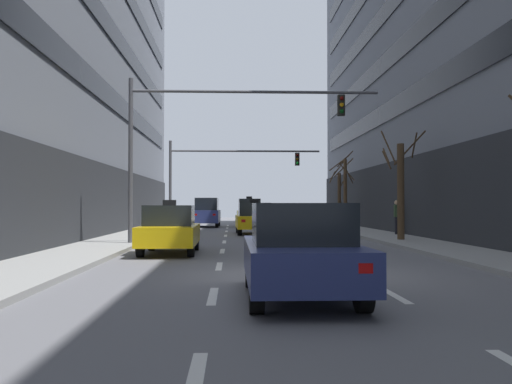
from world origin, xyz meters
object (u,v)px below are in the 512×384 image
object	(u,v)px
traffic_signal_0	(208,128)
taxi_driving_1	(249,213)
traffic_signal_1	(220,168)
taxi_driving_3	(254,219)
street_tree_2	(345,190)
pedestrian_0	(397,214)
taxi_driving_0	(170,230)
car_driving_4	(300,252)
car_driving_2	(207,212)
street_tree_3	(400,188)
street_tree_0	(340,197)

from	to	relation	value
traffic_signal_0	taxi_driving_1	bearing A→B (deg)	83.64
traffic_signal_0	traffic_signal_1	distance (m)	14.70
taxi_driving_1	traffic_signal_1	world-z (taller)	traffic_signal_1
taxi_driving_1	traffic_signal_0	world-z (taller)	traffic_signal_0
taxi_driving_3	street_tree_2	size ratio (longest dim) A/B	0.93
traffic_signal_0	pedestrian_0	size ratio (longest dim) A/B	5.81
traffic_signal_0	street_tree_2	distance (m)	16.37
taxi_driving_1	taxi_driving_3	distance (m)	11.17
taxi_driving_0	car_driving_4	size ratio (longest dim) A/B	0.97
taxi_driving_1	car_driving_2	bearing A→B (deg)	-168.18
traffic_signal_0	car_driving_2	bearing A→B (deg)	92.63
pedestrian_0	traffic_signal_1	bearing A→B (deg)	136.16
pedestrian_0	taxi_driving_3	bearing A→B (deg)	156.48
street_tree_3	street_tree_2	bearing A→B (deg)	89.98
taxi_driving_0	traffic_signal_0	world-z (taller)	traffic_signal_0
taxi_driving_3	street_tree_2	world-z (taller)	street_tree_2
traffic_signal_1	taxi_driving_1	bearing A→B (deg)	69.18
taxi_driving_3	traffic_signal_0	size ratio (longest dim) A/B	0.47
street_tree_0	street_tree_2	distance (m)	2.10
car_driving_4	pedestrian_0	bearing A→B (deg)	69.19
traffic_signal_0	pedestrian_0	world-z (taller)	traffic_signal_0
car_driving_2	traffic_signal_1	size ratio (longest dim) A/B	0.45
taxi_driving_1	street_tree_0	world-z (taller)	street_tree_0
taxi_driving_0	traffic_signal_0	xyz separation A→B (m)	(1.13, 3.56, 3.92)
taxi_driving_1	car_driving_2	distance (m)	3.21
traffic_signal_1	taxi_driving_3	bearing A→B (deg)	-70.45
traffic_signal_0	street_tree_0	xyz separation A→B (m)	(8.31, 16.02, -2.53)
taxi_driving_1	street_tree_3	xyz separation A→B (m)	(6.03, -18.49, 1.35)
traffic_signal_1	pedestrian_0	size ratio (longest dim) A/B	5.73
traffic_signal_0	taxi_driving_3	bearing A→B (deg)	76.36
traffic_signal_1	street_tree_0	xyz separation A→B (m)	(8.15, 1.34, -1.86)
traffic_signal_0	street_tree_2	bearing A→B (deg)	59.31
street_tree_0	street_tree_3	bearing A→B (deg)	-90.12
taxi_driving_1	car_driving_2	world-z (taller)	taxi_driving_1
street_tree_2	taxi_driving_3	bearing A→B (deg)	-140.87
car_driving_2	street_tree_2	world-z (taller)	street_tree_2
taxi_driving_3	street_tree_3	world-z (taller)	street_tree_3
street_tree_0	car_driving_2	bearing A→B (deg)	159.30
car_driving_2	street_tree_2	bearing A→B (deg)	-31.13
traffic_signal_0	street_tree_0	bearing A→B (deg)	62.59
taxi_driving_1	taxi_driving_3	world-z (taller)	taxi_driving_1
car_driving_2	street_tree_2	size ratio (longest dim) A/B	0.88
car_driving_4	street_tree_0	size ratio (longest dim) A/B	0.91
car_driving_4	pedestrian_0	xyz separation A→B (m)	(7.17, 18.85, 0.32)
car_driving_4	traffic_signal_1	world-z (taller)	traffic_signal_1
street_tree_0	street_tree_3	distance (m)	14.35
street_tree_3	pedestrian_0	world-z (taller)	street_tree_3
taxi_driving_0	car_driving_4	world-z (taller)	taxi_driving_0
street_tree_3	pedestrian_0	size ratio (longest dim) A/B	2.76
taxi_driving_1	street_tree_2	size ratio (longest dim) A/B	0.86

